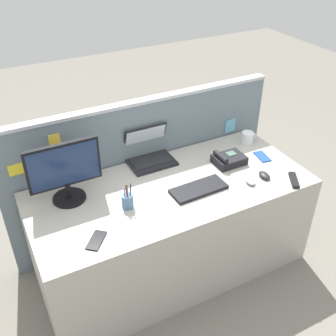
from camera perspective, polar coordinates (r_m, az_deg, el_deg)
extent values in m
plane|color=slate|center=(3.12, 0.44, -13.43)|extent=(10.00, 10.00, 0.00)
cube|color=#ADA89E|center=(2.86, 0.47, -8.52)|extent=(1.86, 0.82, 0.72)
cube|color=slate|center=(3.05, -3.46, -0.58)|extent=(2.07, 0.06, 1.14)
cube|color=#B7BAC1|center=(2.77, -3.86, 9.40)|extent=(2.07, 0.07, 0.02)
cube|color=#66ADD1|center=(3.24, 8.82, 5.94)|extent=(0.10, 0.01, 0.11)
cube|color=yellow|center=(2.68, -20.47, -0.15)|extent=(0.12, 0.01, 0.08)
cube|color=yellow|center=(2.63, -15.81, 3.89)|extent=(0.07, 0.01, 0.07)
cylinder|color=black|center=(2.61, -13.79, -4.12)|extent=(0.21, 0.21, 0.02)
cylinder|color=black|center=(2.57, -13.97, -3.07)|extent=(0.04, 0.04, 0.10)
cube|color=black|center=(2.48, -14.60, 0.42)|extent=(0.45, 0.03, 0.29)
cube|color=#19284C|center=(2.47, -14.50, 0.24)|extent=(0.42, 0.01, 0.26)
cube|color=black|center=(2.88, -2.50, 1.01)|extent=(0.32, 0.26, 0.02)
cube|color=black|center=(2.88, -2.59, 1.29)|extent=(0.28, 0.19, 0.00)
cube|color=black|center=(2.89, -3.37, 4.03)|extent=(0.32, 0.09, 0.24)
cube|color=silver|center=(2.88, -3.29, 3.90)|extent=(0.30, 0.07, 0.22)
cube|color=black|center=(2.89, 8.65, 1.19)|extent=(0.22, 0.16, 0.06)
cube|color=#4C6B5B|center=(2.90, 8.91, 2.04)|extent=(0.07, 0.06, 0.01)
cylinder|color=black|center=(2.83, 7.48, 1.62)|extent=(0.04, 0.15, 0.04)
cube|color=black|center=(2.61, 4.36, -2.97)|extent=(0.37, 0.16, 0.02)
ellipsoid|color=silver|center=(2.72, 11.60, -1.76)|extent=(0.09, 0.11, 0.03)
ellipsoid|color=#232328|center=(2.79, 13.51, -1.02)|extent=(0.07, 0.10, 0.03)
cylinder|color=#4C7093|center=(2.46, -5.75, -4.71)|extent=(0.07, 0.07, 0.09)
cylinder|color=red|center=(2.42, -5.87, -3.66)|extent=(0.01, 0.01, 0.14)
cylinder|color=blue|center=(2.42, -6.14, -3.81)|extent=(0.01, 0.02, 0.13)
cylinder|color=#238438|center=(2.42, -5.73, -3.65)|extent=(0.01, 0.01, 0.14)
cylinder|color=black|center=(2.42, -5.37, -3.52)|extent=(0.01, 0.03, 0.15)
cube|color=black|center=(2.28, -10.13, -10.06)|extent=(0.15, 0.16, 0.01)
cube|color=blue|center=(3.02, 13.19, 1.60)|extent=(0.09, 0.15, 0.01)
cube|color=black|center=(2.81, 17.42, -1.64)|extent=(0.13, 0.17, 0.02)
cylinder|color=white|center=(3.15, 11.17, 4.22)|extent=(0.09, 0.09, 0.09)
torus|color=white|center=(3.18, 11.99, 4.44)|extent=(0.05, 0.01, 0.05)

